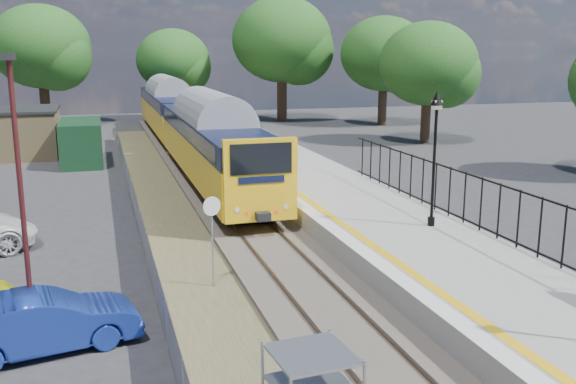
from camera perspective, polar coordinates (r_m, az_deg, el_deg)
name	(u,v)px	position (r m, az deg, el deg)	size (l,w,h in m)	color
ground	(353,345)	(15.57, 5.78, -13.34)	(120.00, 120.00, 0.00)	#2D2D30
track_bed	(243,233)	(24.09, -4.00, -3.65)	(5.90, 80.00, 0.29)	#473F38
platform	(377,226)	(23.89, 7.90, -2.99)	(5.00, 70.00, 0.90)	gray
platform_edge	(324,218)	(23.02, 3.25, -2.31)	(0.90, 70.00, 0.01)	silver
victorian_lamp_north	(436,127)	(21.90, 13.00, 5.68)	(0.44, 0.44, 4.60)	black
palisade_fence	(535,224)	(19.94, 21.09, -2.70)	(0.12, 26.00, 2.00)	black
wire_fence	(137,212)	(25.72, -13.29, -1.75)	(0.06, 52.00, 1.20)	#999EA3
outbuilding	(10,135)	(44.79, -23.49, 4.70)	(10.80, 10.10, 3.12)	tan
tree_line	(179,53)	(55.36, -9.63, 12.12)	(56.80, 43.80, 11.88)	#332319
train	(185,120)	(42.71, -9.17, 6.35)	(2.82, 40.83, 3.51)	yellow
speed_sign	(212,227)	(18.38, -6.76, -3.09)	(0.53, 0.21, 2.74)	#999EA3
carpark_lamp	(20,183)	(15.60, -22.72, 0.71)	(0.25, 0.50, 6.71)	#441618
car_blue	(45,322)	(15.94, -20.77, -10.77)	(1.47, 4.21, 1.39)	navy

